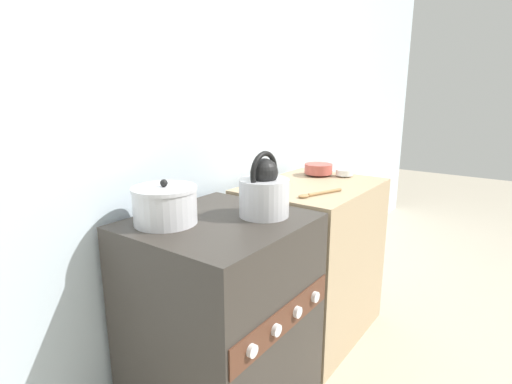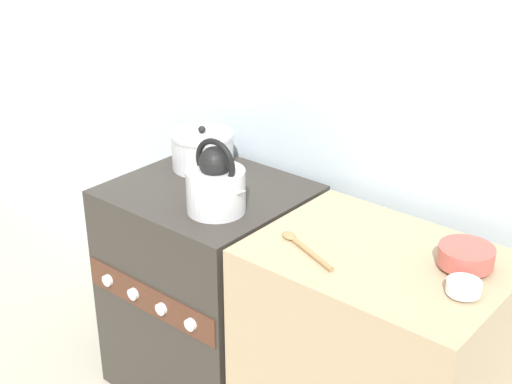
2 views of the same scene
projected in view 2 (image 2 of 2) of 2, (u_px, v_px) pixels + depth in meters
name	position (u px, v px, depth m)	size (l,w,h in m)	color
wall_back	(273.00, 55.00, 2.63)	(7.00, 0.06, 2.50)	silver
stove	(210.00, 288.00, 2.72)	(0.65, 0.62, 0.84)	#332D28
counter	(371.00, 369.00, 2.28)	(0.75, 0.57, 0.85)	tan
kettle	(216.00, 184.00, 2.34)	(0.24, 0.20, 0.26)	silver
cooking_pot	(203.00, 150.00, 2.69)	(0.24, 0.24, 0.17)	silver
enamel_bowl	(466.00, 256.00, 2.02)	(0.16, 0.16, 0.07)	#B75147
small_ceramic_bowl	(464.00, 287.00, 1.90)	(0.09, 0.09, 0.04)	white
wooden_spoon	(303.00, 247.00, 2.13)	(0.25, 0.12, 0.02)	#A37A4C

